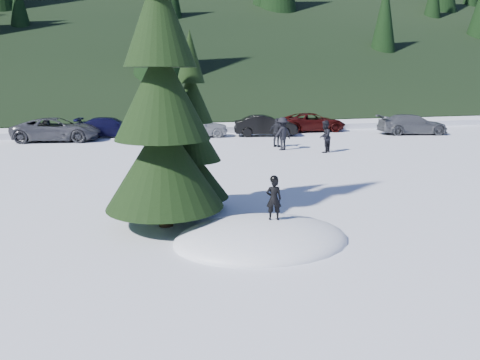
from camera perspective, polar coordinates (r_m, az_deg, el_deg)
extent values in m
plane|color=white|center=(11.93, 2.64, -7.35)|extent=(200.00, 200.00, 0.00)
ellipsoid|color=white|center=(11.93, 2.64, -7.35)|extent=(4.48, 3.52, 0.96)
cylinder|color=black|center=(12.97, -9.09, -2.60)|extent=(0.38, 0.38, 1.40)
cone|color=black|center=(12.73, -9.26, 2.15)|extent=(3.20, 3.20, 2.46)
cone|color=black|center=(12.53, -9.57, 10.54)|extent=(2.54, 2.54, 2.46)
cone|color=black|center=(12.61, -9.89, 19.01)|extent=(1.88, 1.88, 2.46)
cylinder|color=black|center=(14.49, -5.74, -1.70)|extent=(0.26, 0.26, 1.00)
cone|color=black|center=(14.34, -5.80, 0.85)|extent=(2.20, 2.20, 1.52)
cone|color=black|center=(14.16, -5.90, 5.41)|extent=(1.75, 1.75, 1.52)
cone|color=black|center=(14.06, -6.01, 10.07)|extent=(1.29, 1.29, 1.52)
cone|color=black|center=(14.06, -6.12, 14.75)|extent=(0.84, 0.84, 1.52)
imported|color=black|center=(11.85, 4.14, -2.33)|extent=(0.44, 0.34, 1.08)
imported|color=black|center=(25.61, 10.28, 5.23)|extent=(1.05, 1.05, 1.72)
imported|color=black|center=(27.21, 4.54, 5.78)|extent=(0.95, 1.02, 1.68)
imported|color=black|center=(26.16, 5.18, 5.63)|extent=(1.33, 1.03, 1.81)
imported|color=#45464C|center=(31.85, -21.41, 5.76)|extent=(5.64, 3.23, 1.48)
imported|color=black|center=(32.99, -15.45, 6.24)|extent=(4.78, 2.60, 1.31)
imported|color=#919599|center=(31.80, -5.57, 6.59)|extent=(4.55, 2.08, 1.51)
imported|color=black|center=(32.27, 3.14, 6.63)|extent=(4.53, 2.40, 1.42)
imported|color=#330A09|center=(35.37, 8.81, 6.98)|extent=(5.00, 2.46, 1.37)
imported|color=#4C4F54|center=(35.38, 20.28, 6.38)|extent=(5.12, 2.91, 1.40)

